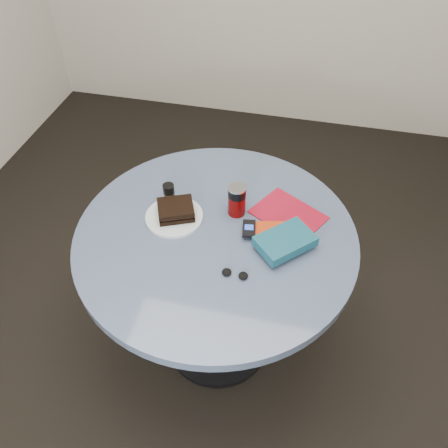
% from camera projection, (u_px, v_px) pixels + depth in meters
% --- Properties ---
extents(ground, '(4.00, 4.00, 0.00)m').
position_uv_depth(ground, '(218.00, 339.00, 2.08)').
color(ground, black).
rests_on(ground, ground).
extents(table, '(1.00, 1.00, 0.75)m').
position_uv_depth(table, '(216.00, 262.00, 1.66)').
color(table, black).
rests_on(table, ground).
extents(plate, '(0.21, 0.21, 0.01)m').
position_uv_depth(plate, '(174.00, 217.00, 1.59)').
color(plate, silver).
rests_on(plate, table).
extents(sandwich, '(0.16, 0.15, 0.04)m').
position_uv_depth(sandwich, '(176.00, 210.00, 1.57)').
color(sandwich, black).
rests_on(sandwich, plate).
extents(soda_can, '(0.08, 0.08, 0.12)m').
position_uv_depth(soda_can, '(237.00, 200.00, 1.57)').
color(soda_can, '#620504').
rests_on(soda_can, table).
extents(pepper_grinder, '(0.05, 0.05, 0.10)m').
position_uv_depth(pepper_grinder, '(169.00, 195.00, 1.61)').
color(pepper_grinder, '#4A341F').
rests_on(pepper_grinder, table).
extents(magazine, '(0.30, 0.28, 0.00)m').
position_uv_depth(magazine, '(288.00, 215.00, 1.60)').
color(magazine, maroon).
rests_on(magazine, table).
extents(red_book, '(0.17, 0.13, 0.01)m').
position_uv_depth(red_book, '(276.00, 233.00, 1.53)').
color(red_book, '#C1360F').
rests_on(red_book, magazine).
extents(novel, '(0.22, 0.22, 0.04)m').
position_uv_depth(novel, '(285.00, 241.00, 1.47)').
color(novel, navy).
rests_on(novel, red_book).
extents(mp3_player, '(0.06, 0.08, 0.01)m').
position_uv_depth(mp3_player, '(249.00, 229.00, 1.52)').
color(mp3_player, black).
rests_on(mp3_player, red_book).
extents(headphones, '(0.09, 0.04, 0.02)m').
position_uv_depth(headphones, '(235.00, 274.00, 1.40)').
color(headphones, black).
rests_on(headphones, table).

